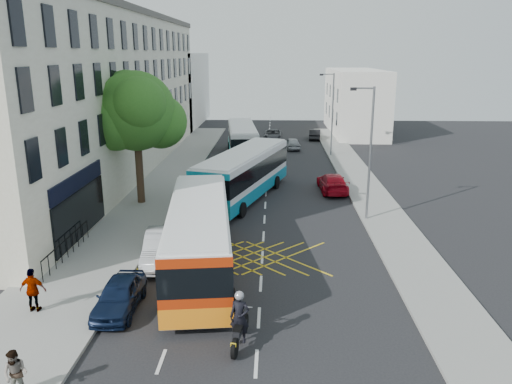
# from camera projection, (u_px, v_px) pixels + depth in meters

# --- Properties ---
(ground) EXTENTS (120.00, 120.00, 0.00)m
(ground) POSITION_uv_depth(u_px,v_px,m) (259.00, 318.00, 19.52)
(ground) COLOR black
(ground) RESTS_ON ground
(pavement_left) EXTENTS (5.00, 70.00, 0.15)m
(pavement_left) POSITION_uv_depth(u_px,v_px,m) (142.00, 203.00, 34.23)
(pavement_left) COLOR gray
(pavement_left) RESTS_ON ground
(pavement_right) EXTENTS (3.00, 70.00, 0.15)m
(pavement_right) POSITION_uv_depth(u_px,v_px,m) (376.00, 205.00, 33.69)
(pavement_right) COLOR gray
(pavement_right) RESTS_ON ground
(terrace_main) EXTENTS (8.30, 45.00, 13.50)m
(terrace_main) POSITION_uv_depth(u_px,v_px,m) (101.00, 93.00, 41.75)
(terrace_main) COLOR beige
(terrace_main) RESTS_ON ground
(terrace_far) EXTENTS (8.00, 20.00, 10.00)m
(terrace_far) POSITION_uv_depth(u_px,v_px,m) (173.00, 89.00, 71.60)
(terrace_far) COLOR silver
(terrace_far) RESTS_ON ground
(building_right) EXTENTS (6.00, 18.00, 8.00)m
(building_right) POSITION_uv_depth(u_px,v_px,m) (355.00, 101.00, 64.29)
(building_right) COLOR silver
(building_right) RESTS_ON ground
(street_tree) EXTENTS (6.30, 5.70, 8.80)m
(street_tree) POSITION_uv_depth(u_px,v_px,m) (136.00, 112.00, 32.53)
(street_tree) COLOR #382619
(street_tree) RESTS_ON pavement_left
(lamp_near) EXTENTS (1.45, 0.15, 8.00)m
(lamp_near) POSITION_uv_depth(u_px,v_px,m) (369.00, 147.00, 29.63)
(lamp_near) COLOR slate
(lamp_near) RESTS_ON pavement_right
(lamp_far) EXTENTS (1.45, 0.15, 8.00)m
(lamp_far) POSITION_uv_depth(u_px,v_px,m) (332.00, 110.00, 48.88)
(lamp_far) COLOR slate
(lamp_far) RESTS_ON pavement_right
(railings) EXTENTS (0.08, 5.60, 1.14)m
(railings) POSITION_uv_depth(u_px,v_px,m) (67.00, 247.00, 24.76)
(railings) COLOR black
(railings) RESTS_ON pavement_left
(bus_near) EXTENTS (4.13, 12.00, 3.31)m
(bus_near) POSITION_uv_depth(u_px,v_px,m) (199.00, 237.00, 23.23)
(bus_near) COLOR silver
(bus_near) RESTS_ON ground
(bus_mid) EXTENTS (6.29, 12.39, 3.41)m
(bus_mid) POSITION_uv_depth(u_px,v_px,m) (244.00, 174.00, 35.08)
(bus_mid) COLOR silver
(bus_mid) RESTS_ON ground
(bus_far) EXTENTS (3.77, 11.32, 3.12)m
(bus_far) POSITION_uv_depth(u_px,v_px,m) (242.00, 140.00, 49.85)
(bus_far) COLOR silver
(bus_far) RESTS_ON ground
(motorbike) EXTENTS (0.81, 2.36, 2.10)m
(motorbike) POSITION_uv_depth(u_px,v_px,m) (240.00, 320.00, 17.44)
(motorbike) COLOR black
(motorbike) RESTS_ON ground
(parked_car_blue) EXTENTS (1.57, 3.84, 1.30)m
(parked_car_blue) POSITION_uv_depth(u_px,v_px,m) (119.00, 295.00, 19.93)
(parked_car_blue) COLOR #0C1833
(parked_car_blue) RESTS_ON ground
(parked_car_silver) EXTENTS (2.11, 4.88, 1.56)m
(parked_car_silver) POSITION_uv_depth(u_px,v_px,m) (163.00, 247.00, 24.56)
(parked_car_silver) COLOR #B3B6BB
(parked_car_silver) RESTS_ON ground
(red_hatchback) EXTENTS (2.14, 4.79, 1.37)m
(red_hatchback) POSITION_uv_depth(u_px,v_px,m) (332.00, 183.00, 37.16)
(red_hatchback) COLOR #A30616
(red_hatchback) RESTS_ON ground
(distant_car_grey) EXTENTS (2.23, 4.63, 1.27)m
(distant_car_grey) POSITION_uv_depth(u_px,v_px,m) (273.00, 135.00, 59.03)
(distant_car_grey) COLOR #3C3D43
(distant_car_grey) RESTS_ON ground
(distant_car_silver) EXTENTS (1.86, 3.82, 1.26)m
(distant_car_silver) POSITION_uv_depth(u_px,v_px,m) (292.00, 143.00, 53.67)
(distant_car_silver) COLOR #9A9CA1
(distant_car_silver) RESTS_ON ground
(distant_car_dark) EXTENTS (1.67, 3.83, 1.22)m
(distant_car_dark) POSITION_uv_depth(u_px,v_px,m) (315.00, 134.00, 59.81)
(distant_car_dark) COLOR black
(distant_car_dark) RESTS_ON ground
(pedestrian_near) EXTENTS (0.74, 0.58, 1.52)m
(pedestrian_near) POSITION_uv_depth(u_px,v_px,m) (16.00, 374.00, 14.62)
(pedestrian_near) COLOR gray
(pedestrian_near) RESTS_ON pavement_left
(pedestrian_far) EXTENTS (1.06, 0.46, 1.80)m
(pedestrian_far) POSITION_uv_depth(u_px,v_px,m) (33.00, 290.00, 19.50)
(pedestrian_far) COLOR gray
(pedestrian_far) RESTS_ON pavement_left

